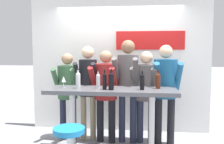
# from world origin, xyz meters

# --- Properties ---
(back_wall) EXTENTS (3.60, 0.12, 2.69)m
(back_wall) POSITION_xyz_m (0.01, 1.27, 1.35)
(back_wall) COLOR silver
(back_wall) RESTS_ON ground_plane
(tasting_table) EXTENTS (2.00, 0.60, 1.05)m
(tasting_table) POSITION_xyz_m (0.00, 0.00, 0.87)
(tasting_table) COLOR #4C4C51
(tasting_table) RESTS_ON ground_plane
(bar_stool) EXTENTS (0.43, 0.43, 0.66)m
(bar_stool) POSITION_xyz_m (-0.46, -0.74, 0.44)
(bar_stool) COLOR silver
(bar_stool) RESTS_ON ground_plane
(person_far_left) EXTENTS (0.43, 0.51, 1.59)m
(person_far_left) POSITION_xyz_m (-0.88, 0.61, 0.98)
(person_far_left) COLOR #23283D
(person_far_left) RESTS_ON ground_plane
(person_left) EXTENTS (0.38, 0.51, 1.71)m
(person_left) POSITION_xyz_m (-0.50, 0.62, 1.07)
(person_left) COLOR gray
(person_left) RESTS_ON ground_plane
(person_center_left) EXTENTS (0.51, 0.59, 1.63)m
(person_center_left) POSITION_xyz_m (-0.16, 0.54, 1.00)
(person_center_left) COLOR black
(person_center_left) RESTS_ON ground_plane
(person_center) EXTENTS (0.47, 0.59, 1.81)m
(person_center) POSITION_xyz_m (0.22, 0.56, 1.13)
(person_center) COLOR #23283D
(person_center) RESTS_ON ground_plane
(person_center_right) EXTENTS (0.50, 0.59, 1.62)m
(person_center_right) POSITION_xyz_m (0.54, 0.56, 1.00)
(person_center_right) COLOR #23283D
(person_center_right) RESTS_ON ground_plane
(person_right) EXTENTS (0.49, 0.58, 1.73)m
(person_right) POSITION_xyz_m (0.87, 0.55, 1.06)
(person_right) COLOR black
(person_right) RESTS_ON ground_plane
(wine_bottle_0) EXTENTS (0.06, 0.06, 0.28)m
(wine_bottle_0) POSITION_xyz_m (-0.21, 0.02, 1.18)
(wine_bottle_0) COLOR #B7BCC1
(wine_bottle_0) RESTS_ON tasting_table
(wine_bottle_1) EXTENTS (0.07, 0.07, 0.29)m
(wine_bottle_1) POSITION_xyz_m (0.47, -0.04, 1.18)
(wine_bottle_1) COLOR black
(wine_bottle_1) RESTS_ON tasting_table
(wine_bottle_2) EXTENTS (0.06, 0.06, 0.31)m
(wine_bottle_2) POSITION_xyz_m (-0.09, -0.09, 1.19)
(wine_bottle_2) COLOR black
(wine_bottle_2) RESTS_ON tasting_table
(wine_bottle_3) EXTENTS (0.08, 0.08, 0.31)m
(wine_bottle_3) POSITION_xyz_m (0.01, -0.11, 1.20)
(wine_bottle_3) COLOR black
(wine_bottle_3) RESTS_ON tasting_table
(wine_bottle_4) EXTENTS (0.07, 0.07, 0.28)m
(wine_bottle_4) POSITION_xyz_m (0.71, 0.10, 1.18)
(wine_bottle_4) COLOR #4C1E0F
(wine_bottle_4) RESTS_ON tasting_table
(wine_bottle_5) EXTENTS (0.07, 0.07, 0.30)m
(wine_bottle_5) POSITION_xyz_m (-0.51, -0.02, 1.19)
(wine_bottle_5) COLOR #B7BCC1
(wine_bottle_5) RESTS_ON tasting_table
(wine_glass_0) EXTENTS (0.07, 0.07, 0.18)m
(wine_glass_0) POSITION_xyz_m (-0.77, 0.05, 1.18)
(wine_glass_0) COLOR silver
(wine_glass_0) RESTS_ON tasting_table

